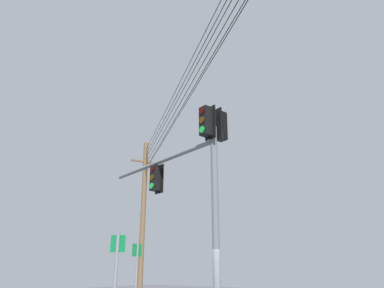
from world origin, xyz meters
The scene contains 4 objects.
signal_mast_assembly centered at (1.08, 1.46, 4.74)m, with size 1.92×5.81×6.66m.
utility_pole_wooden centered at (9.58, 11.89, 5.31)m, with size 1.83×1.08×10.44m.
route_sign_primary centered at (1.63, 4.27, 1.78)m, with size 0.36×0.13×2.88m.
overhead_wire_span centered at (-0.02, -0.61, 9.09)m, with size 19.22×25.02×1.60m.
Camera 1 is at (-7.42, -4.83, 2.01)m, focal length 32.98 mm.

